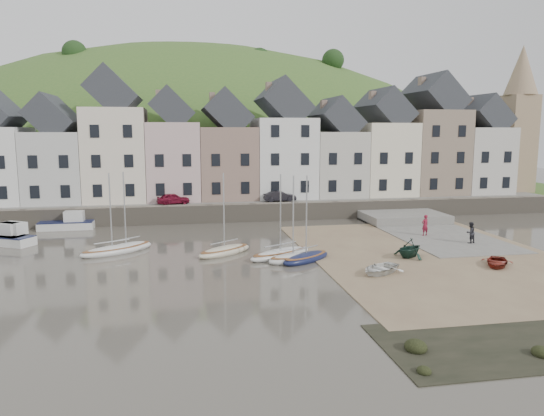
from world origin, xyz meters
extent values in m
plane|color=#433D34|center=(0.00, 0.00, 0.00)|extent=(160.00, 160.00, 0.00)
cube|color=#3B6127|center=(0.00, 32.00, 0.75)|extent=(90.00, 30.00, 1.50)
cube|color=slate|center=(0.00, 20.50, 1.55)|extent=(70.00, 7.00, 0.10)
cube|color=slate|center=(0.00, 17.00, 0.90)|extent=(70.00, 1.20, 1.80)
cube|color=#7B634A|center=(11.00, 0.00, 0.03)|extent=(18.00, 26.00, 0.06)
cube|color=slate|center=(15.00, 8.00, 0.06)|extent=(8.00, 18.00, 0.12)
ellipsoid|color=#3B6127|center=(-5.00, 60.00, -18.00)|extent=(134.40, 84.00, 84.00)
cylinder|color=#382619|center=(-22.00, 48.00, 18.00)|extent=(0.50, 0.50, 3.00)
sphere|color=#213D19|center=(-22.00, 48.00, 20.50)|extent=(3.60, 3.60, 3.60)
cylinder|color=#382619|center=(-8.00, 52.00, 18.00)|extent=(0.50, 0.50, 3.00)
sphere|color=#213D19|center=(-8.00, 52.00, 20.50)|extent=(3.60, 3.60, 3.60)
cylinder|color=#382619|center=(6.00, 50.00, 18.00)|extent=(0.50, 0.50, 3.00)
sphere|color=#213D19|center=(6.00, 50.00, 20.50)|extent=(3.60, 3.60, 3.60)
cylinder|color=#382619|center=(18.00, 49.00, 18.00)|extent=(0.50, 0.50, 3.00)
sphere|color=#213D19|center=(18.00, 49.00, 20.50)|extent=(3.60, 3.60, 3.60)
cube|color=beige|center=(-20.05, 24.00, 5.25)|extent=(5.80, 8.00, 7.50)
cube|color=gray|center=(-21.50, 24.00, 11.92)|extent=(0.60, 0.90, 1.40)
cube|color=beige|center=(-13.90, 24.00, 6.50)|extent=(6.40, 8.00, 10.00)
cube|color=gray|center=(-15.50, 24.00, 14.73)|extent=(0.60, 0.90, 1.40)
cube|color=#C3A4A2|center=(-7.85, 24.00, 5.75)|extent=(5.60, 8.00, 8.50)
cube|color=gray|center=(-9.25, 24.00, 12.82)|extent=(0.60, 0.90, 1.40)
cube|color=#876B5D|center=(-1.90, 24.00, 5.50)|extent=(6.20, 8.00, 8.00)
cube|color=gray|center=(-3.45, 24.00, 12.62)|extent=(0.60, 0.90, 1.40)
cube|color=silver|center=(4.55, 24.00, 6.00)|extent=(6.60, 8.00, 9.00)
cube|color=gray|center=(2.90, 24.00, 13.83)|extent=(0.60, 0.90, 1.40)
cube|color=#BAB6AA|center=(10.80, 24.00, 5.25)|extent=(5.80, 8.00, 7.50)
cube|color=gray|center=(9.35, 24.00, 11.92)|extent=(0.60, 0.90, 1.40)
cube|color=beige|center=(16.75, 24.00, 5.75)|extent=(6.00, 8.00, 8.50)
cube|color=gray|center=(15.25, 24.00, 13.02)|extent=(0.60, 0.90, 1.40)
cube|color=gray|center=(23.00, 24.00, 6.50)|extent=(6.40, 8.00, 10.00)
cube|color=gray|center=(21.40, 24.00, 14.73)|extent=(0.60, 0.90, 1.40)
cube|color=beige|center=(29.15, 24.00, 5.50)|extent=(5.80, 8.00, 8.00)
cube|color=gray|center=(27.70, 24.00, 12.42)|extent=(0.60, 0.90, 1.40)
cube|color=#997F60|center=(34.55, 24.00, 7.50)|extent=(3.50, 3.50, 12.00)
cone|color=#997F60|center=(34.55, 24.00, 16.50)|extent=(4.00, 4.00, 6.00)
ellipsoid|color=silver|center=(-12.39, 5.00, 0.20)|extent=(5.08, 3.71, 0.84)
ellipsoid|color=brown|center=(-12.39, 5.00, 0.42)|extent=(4.67, 3.40, 0.20)
cylinder|color=#B2B5B7|center=(-12.39, 5.00, 3.30)|extent=(0.10, 0.10, 5.60)
cylinder|color=#B2B5B7|center=(-12.39, 5.00, 0.95)|extent=(2.44, 1.39, 0.08)
ellipsoid|color=silver|center=(-11.45, 5.76, 0.20)|extent=(4.44, 4.08, 0.84)
ellipsoid|color=brown|center=(-11.45, 5.76, 0.42)|extent=(4.07, 3.74, 0.20)
cylinder|color=#B2B5B7|center=(-11.45, 5.76, 3.30)|extent=(0.10, 0.10, 5.60)
cylinder|color=#B2B5B7|center=(-11.45, 5.76, 0.95)|extent=(1.96, 1.67, 0.08)
ellipsoid|color=beige|center=(-4.10, 3.42, 0.20)|extent=(4.82, 4.08, 0.84)
ellipsoid|color=brown|center=(-4.10, 3.42, 0.42)|extent=(4.43, 3.74, 0.20)
cylinder|color=#B2B5B7|center=(-4.10, 3.42, 3.30)|extent=(0.10, 0.10, 5.60)
cylinder|color=#B2B5B7|center=(-4.10, 3.42, 0.95)|extent=(2.22, 1.64, 0.08)
ellipsoid|color=silver|center=(0.47, 0.28, 0.20)|extent=(4.15, 2.63, 0.84)
ellipsoid|color=brown|center=(0.47, 0.28, 0.42)|extent=(3.81, 2.40, 0.20)
cylinder|color=#B2B5B7|center=(0.47, 0.28, 3.30)|extent=(0.10, 0.10, 5.60)
cylinder|color=#B2B5B7|center=(0.47, 0.28, 0.95)|extent=(2.05, 0.74, 0.08)
ellipsoid|color=silver|center=(-0.14, 1.78, 0.20)|extent=(5.52, 4.03, 0.84)
ellipsoid|color=brown|center=(-0.14, 1.78, 0.42)|extent=(5.07, 3.69, 0.20)
cylinder|color=#B2B5B7|center=(-0.14, 1.78, 3.30)|extent=(0.10, 0.10, 5.60)
cylinder|color=#B2B5B7|center=(-0.14, 1.78, 0.95)|extent=(2.67, 1.57, 0.08)
ellipsoid|color=#131A3E|center=(1.42, 0.30, 0.20)|extent=(4.57, 3.84, 0.84)
ellipsoid|color=brown|center=(1.42, 0.30, 0.42)|extent=(4.19, 3.52, 0.20)
cylinder|color=#B2B5B7|center=(1.42, 0.30, 3.30)|extent=(0.10, 0.10, 5.60)
cylinder|color=#B2B5B7|center=(1.42, 0.30, 0.95)|extent=(2.08, 1.51, 0.08)
cube|color=silver|center=(-21.54, 10.06, 0.35)|extent=(5.52, 4.30, 0.70)
cube|color=#131A3E|center=(-21.54, 10.06, 0.72)|extent=(5.46, 4.28, 0.08)
cube|color=silver|center=(-20.84, 10.49, 1.20)|extent=(2.25, 2.02, 1.00)
cube|color=silver|center=(-21.80, 10.03, 0.35)|extent=(4.74, 3.49, 0.70)
cube|color=#131A3E|center=(-21.80, 10.03, 0.72)|extent=(4.68, 3.50, 0.08)
cube|color=silver|center=(-21.21, 10.33, 1.20)|extent=(1.93, 1.77, 1.00)
cube|color=silver|center=(-17.83, 15.80, 0.35)|extent=(4.97, 1.73, 0.70)
cube|color=#131A3E|center=(-17.83, 15.80, 0.72)|extent=(4.87, 1.77, 0.08)
cube|color=silver|center=(-17.09, 15.80, 1.20)|extent=(1.74, 1.21, 1.00)
imported|color=silver|center=(5.27, -3.84, 0.39)|extent=(3.93, 3.68, 0.66)
imported|color=#163127|center=(9.00, -0.24, 0.76)|extent=(3.46, 3.34, 1.40)
imported|color=maroon|center=(13.77, -3.60, 0.36)|extent=(3.36, 3.54, 0.60)
imported|color=maroon|center=(13.66, 6.59, 1.03)|extent=(0.75, 0.59, 1.82)
imported|color=black|center=(15.86, 3.11, 0.98)|extent=(1.00, 0.88, 1.73)
imported|color=maroon|center=(-7.96, 19.50, 2.17)|extent=(3.54, 1.90, 1.15)
imported|color=black|center=(3.31, 19.50, 2.17)|extent=(3.45, 1.21, 1.14)
cube|color=black|center=(8.00, -15.00, 0.03)|extent=(14.00, 6.00, 0.05)
ellipsoid|color=black|center=(1.70, -17.04, 0.11)|extent=(0.56, 0.62, 0.36)
ellipsoid|color=black|center=(2.31, -15.09, 0.19)|extent=(0.95, 1.04, 0.62)
ellipsoid|color=black|center=(7.19, -16.48, 0.16)|extent=(0.80, 0.88, 0.52)
camera|label=1|loc=(-7.32, -34.06, 9.22)|focal=33.81mm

